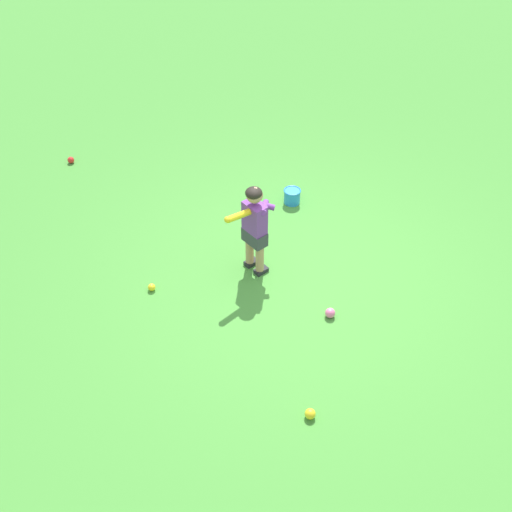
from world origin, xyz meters
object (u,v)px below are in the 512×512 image
play_ball_midfield (152,287)px  toy_bucket (292,196)px  play_ball_center_lawn (310,414)px  child_batter (254,222)px  play_ball_far_right (330,313)px  play_ball_by_bucket (71,160)px

play_ball_midfield → toy_bucket: 2.21m
play_ball_center_lawn → play_ball_midfield: size_ratio=1.19×
child_batter → play_ball_center_lawn: (-0.39, 1.93, -0.60)m
play_ball_midfield → child_batter: bearing=-165.8°
play_ball_center_lawn → play_ball_far_right: (-0.34, -1.18, 0.00)m
play_ball_by_bucket → play_ball_far_right: size_ratio=0.86×
child_batter → toy_bucket: child_batter is taller
play_ball_far_right → toy_bucket: 1.98m
child_batter → play_ball_center_lawn: size_ratio=11.23×
play_ball_by_bucket → play_ball_center_lawn: size_ratio=0.93×
play_ball_by_bucket → play_ball_far_right: (-3.13, 3.02, 0.01)m
play_ball_by_bucket → play_ball_far_right: bearing=136.0°
play_ball_by_bucket → toy_bucket: bearing=160.2°
play_ball_by_bucket → toy_bucket: toy_bucket is taller
play_ball_center_lawn → toy_bucket: toy_bucket is taller
child_batter → play_ball_far_right: child_batter is taller
play_ball_by_bucket → child_batter: bearing=136.6°
play_ball_midfield → play_ball_center_lawn: bearing=132.1°
child_batter → play_ball_by_bucket: (2.40, -2.27, -0.61)m
play_ball_center_lawn → play_ball_midfield: (1.49, -1.65, -0.01)m
play_ball_midfield → play_ball_far_right: (-1.83, 0.47, 0.01)m
play_ball_center_lawn → play_ball_by_bucket: bearing=-56.4°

